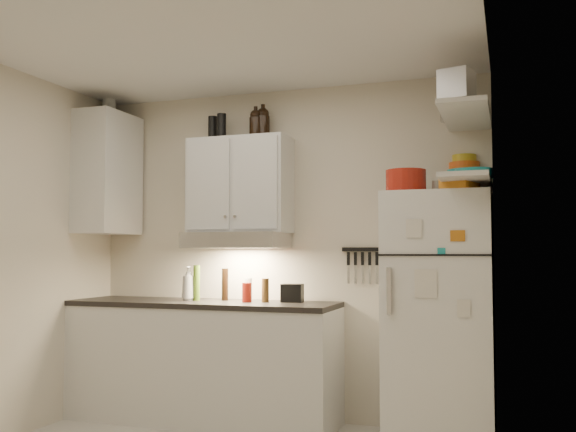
% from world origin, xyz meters
% --- Properties ---
extents(ceiling, '(3.20, 3.00, 0.02)m').
position_xyz_m(ceiling, '(0.00, 0.00, 2.61)').
color(ceiling, silver).
rests_on(ceiling, ground).
extents(back_wall, '(3.20, 0.02, 2.60)m').
position_xyz_m(back_wall, '(0.00, 1.51, 1.30)').
color(back_wall, beige).
rests_on(back_wall, ground).
extents(right_wall, '(0.02, 3.00, 2.60)m').
position_xyz_m(right_wall, '(1.61, 0.00, 1.30)').
color(right_wall, beige).
rests_on(right_wall, ground).
extents(base_cabinet, '(2.10, 0.60, 0.88)m').
position_xyz_m(base_cabinet, '(-0.55, 1.20, 0.44)').
color(base_cabinet, silver).
rests_on(base_cabinet, floor).
extents(countertop, '(2.10, 0.62, 0.04)m').
position_xyz_m(countertop, '(-0.55, 1.20, 0.90)').
color(countertop, black).
rests_on(countertop, base_cabinet).
extents(upper_cabinet, '(0.80, 0.33, 0.75)m').
position_xyz_m(upper_cabinet, '(-0.30, 1.33, 1.83)').
color(upper_cabinet, silver).
rests_on(upper_cabinet, back_wall).
extents(side_cabinet, '(0.33, 0.55, 1.00)m').
position_xyz_m(side_cabinet, '(-1.44, 1.20, 1.95)').
color(side_cabinet, silver).
rests_on(side_cabinet, left_wall).
extents(range_hood, '(0.76, 0.46, 0.12)m').
position_xyz_m(range_hood, '(-0.30, 1.27, 1.39)').
color(range_hood, silver).
rests_on(range_hood, back_wall).
extents(fridge, '(0.70, 0.68, 1.70)m').
position_xyz_m(fridge, '(1.25, 1.16, 0.85)').
color(fridge, white).
rests_on(fridge, floor).
extents(shelf_hi, '(0.30, 0.95, 0.03)m').
position_xyz_m(shelf_hi, '(1.45, 1.02, 2.20)').
color(shelf_hi, silver).
rests_on(shelf_hi, right_wall).
extents(shelf_lo, '(0.30, 0.95, 0.03)m').
position_xyz_m(shelf_lo, '(1.45, 1.02, 1.76)').
color(shelf_lo, silver).
rests_on(shelf_lo, right_wall).
extents(knife_strip, '(0.42, 0.02, 0.03)m').
position_xyz_m(knife_strip, '(0.70, 1.49, 1.32)').
color(knife_strip, black).
rests_on(knife_strip, back_wall).
extents(dutch_oven, '(0.33, 0.33, 0.16)m').
position_xyz_m(dutch_oven, '(1.04, 1.07, 1.78)').
color(dutch_oven, '#A52013').
rests_on(dutch_oven, fridge).
extents(book_stack, '(0.25, 0.28, 0.08)m').
position_xyz_m(book_stack, '(1.41, 0.93, 1.74)').
color(book_stack, '#C46F18').
rests_on(book_stack, fridge).
extents(spice_jar, '(0.05, 0.05, 0.09)m').
position_xyz_m(spice_jar, '(1.23, 1.17, 1.74)').
color(spice_jar, silver).
rests_on(spice_jar, fridge).
extents(stock_pot, '(0.28, 0.28, 0.18)m').
position_xyz_m(stock_pot, '(1.38, 1.25, 2.30)').
color(stock_pot, silver).
rests_on(stock_pot, shelf_hi).
extents(tin_a, '(0.21, 0.19, 0.18)m').
position_xyz_m(tin_a, '(1.39, 0.96, 2.31)').
color(tin_a, '#AAAAAD').
rests_on(tin_a, shelf_hi).
extents(tin_b, '(0.23, 0.23, 0.18)m').
position_xyz_m(tin_b, '(1.42, 0.65, 2.31)').
color(tin_b, '#AAAAAD').
rests_on(tin_b, shelf_hi).
extents(bowl_teal, '(0.28, 0.28, 0.11)m').
position_xyz_m(bowl_teal, '(1.43, 1.40, 1.83)').
color(bowl_teal, teal).
rests_on(bowl_teal, shelf_lo).
extents(bowl_orange, '(0.22, 0.22, 0.07)m').
position_xyz_m(bowl_orange, '(1.41, 1.50, 1.92)').
color(bowl_orange, '#EC5916').
rests_on(bowl_orange, bowl_teal).
extents(bowl_yellow, '(0.17, 0.17, 0.06)m').
position_xyz_m(bowl_yellow, '(1.41, 1.50, 1.98)').
color(bowl_yellow, gold).
rests_on(bowl_yellow, bowl_orange).
extents(plates, '(0.26, 0.26, 0.06)m').
position_xyz_m(plates, '(1.50, 0.98, 1.81)').
color(plates, teal).
rests_on(plates, shelf_lo).
extents(growler_a, '(0.12, 0.12, 0.24)m').
position_xyz_m(growler_a, '(-0.18, 1.37, 2.32)').
color(growler_a, black).
rests_on(growler_a, upper_cabinet).
extents(growler_b, '(0.13, 0.13, 0.25)m').
position_xyz_m(growler_b, '(-0.13, 1.40, 2.33)').
color(growler_b, black).
rests_on(growler_b, upper_cabinet).
extents(thermos_a, '(0.09, 0.09, 0.21)m').
position_xyz_m(thermos_a, '(-0.46, 1.33, 2.31)').
color(thermos_a, black).
rests_on(thermos_a, upper_cabinet).
extents(thermos_b, '(0.10, 0.10, 0.21)m').
position_xyz_m(thermos_b, '(-0.57, 1.39, 2.30)').
color(thermos_b, black).
rests_on(thermos_b, upper_cabinet).
extents(side_jar, '(0.14, 0.14, 0.15)m').
position_xyz_m(side_jar, '(-1.51, 1.31, 2.53)').
color(side_jar, silver).
rests_on(side_jar, side_cabinet).
extents(soap_bottle, '(0.14, 0.14, 0.30)m').
position_xyz_m(soap_bottle, '(-0.68, 1.21, 1.07)').
color(soap_bottle, silver).
rests_on(soap_bottle, countertop).
extents(pepper_mill, '(0.06, 0.06, 0.18)m').
position_xyz_m(pepper_mill, '(-0.05, 1.25, 1.01)').
color(pepper_mill, brown).
rests_on(pepper_mill, countertop).
extents(oil_bottle, '(0.07, 0.07, 0.28)m').
position_xyz_m(oil_bottle, '(-0.62, 1.22, 1.06)').
color(oil_bottle, '#4E721C').
rests_on(oil_bottle, countertop).
extents(vinegar_bottle, '(0.06, 0.06, 0.25)m').
position_xyz_m(vinegar_bottle, '(-0.42, 1.31, 1.05)').
color(vinegar_bottle, black).
rests_on(vinegar_bottle, countertop).
extents(clear_bottle, '(0.06, 0.06, 0.18)m').
position_xyz_m(clear_bottle, '(-0.23, 1.33, 1.01)').
color(clear_bottle, silver).
rests_on(clear_bottle, countertop).
extents(red_jar, '(0.09, 0.09, 0.15)m').
position_xyz_m(red_jar, '(-0.19, 1.21, 0.99)').
color(red_jar, '#A52013').
rests_on(red_jar, countertop).
extents(caddy, '(0.17, 0.13, 0.14)m').
position_xyz_m(caddy, '(0.14, 1.33, 0.99)').
color(caddy, black).
rests_on(caddy, countertop).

